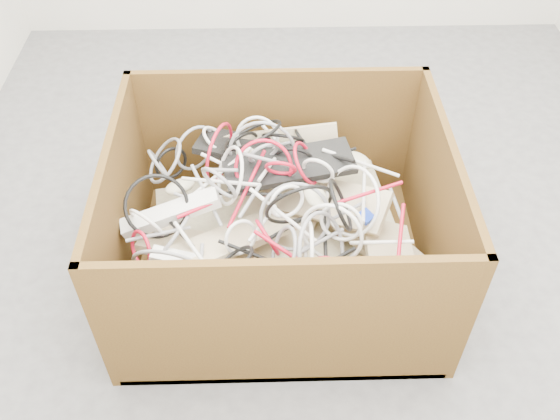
{
  "coord_description": "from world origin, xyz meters",
  "views": [
    {
      "loc": [
        -0.17,
        -1.69,
        1.75
      ],
      "look_at": [
        -0.13,
        -0.26,
        0.3
      ],
      "focal_mm": 39.16,
      "sensor_mm": 36.0,
      "label": 1
    }
  ],
  "objects_px": {
    "cardboard_box": "(276,244)",
    "vga_plug": "(366,216)",
    "power_strip_left": "(170,213)",
    "power_strip_right": "(196,265)"
  },
  "relations": [
    {
      "from": "cardboard_box",
      "to": "vga_plug",
      "type": "distance_m",
      "value": 0.36
    },
    {
      "from": "cardboard_box",
      "to": "power_strip_right",
      "type": "xyz_separation_m",
      "value": [
        -0.24,
        -0.24,
        0.18
      ]
    },
    {
      "from": "power_strip_left",
      "to": "cardboard_box",
      "type": "bearing_deg",
      "value": -2.09
    },
    {
      "from": "vga_plug",
      "to": "power_strip_left",
      "type": "bearing_deg",
      "value": -128.89
    },
    {
      "from": "power_strip_left",
      "to": "power_strip_right",
      "type": "bearing_deg",
      "value": -74.67
    },
    {
      "from": "power_strip_right",
      "to": "vga_plug",
      "type": "height_order",
      "value": "power_strip_right"
    },
    {
      "from": "cardboard_box",
      "to": "vga_plug",
      "type": "bearing_deg",
      "value": -14.28
    },
    {
      "from": "power_strip_right",
      "to": "cardboard_box",
      "type": "bearing_deg",
      "value": 53.36
    },
    {
      "from": "cardboard_box",
      "to": "vga_plug",
      "type": "height_order",
      "value": "cardboard_box"
    },
    {
      "from": "power_strip_right",
      "to": "vga_plug",
      "type": "distance_m",
      "value": 0.55
    }
  ]
}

